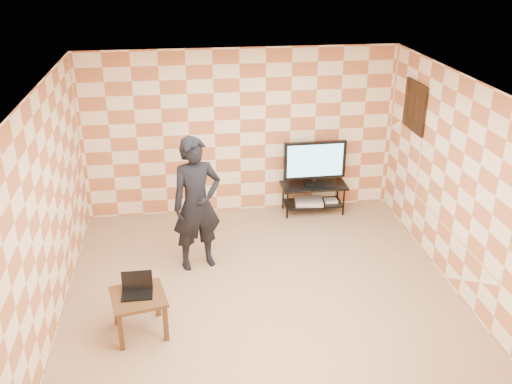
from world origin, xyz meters
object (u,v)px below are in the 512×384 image
tv (315,161)px  side_table (139,302)px  person (197,204)px  tv_stand (313,192)px

tv → side_table: (-2.69, -2.85, -0.50)m
side_table → person: (0.74, 1.42, 0.53)m
tv → person: bearing=-143.6°
tv_stand → tv: bearing=-90.8°
person → side_table: bearing=-134.0°
side_table → person: 1.68m
person → tv: bearing=19.9°
person → tv_stand: bearing=19.9°
tv → person: 2.43m
tv → person: person is taller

